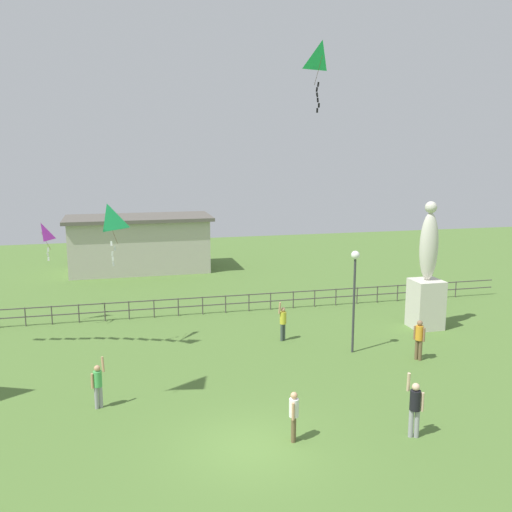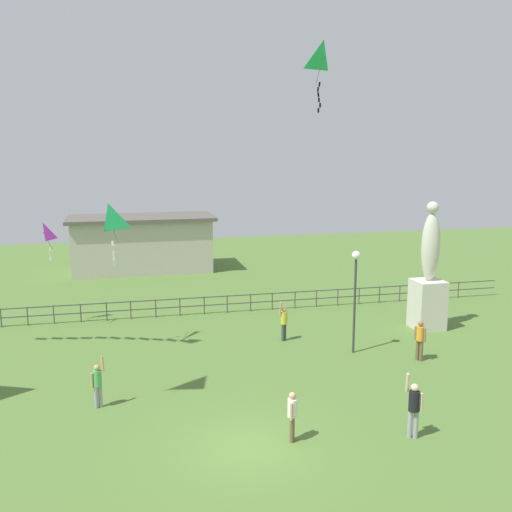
{
  "view_description": "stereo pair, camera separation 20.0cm",
  "coord_description": "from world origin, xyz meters",
  "px_view_note": "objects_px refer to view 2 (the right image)",
  "views": [
    {
      "loc": [
        -3.54,
        -15.16,
        8.61
      ],
      "look_at": [
        1.4,
        5.06,
        4.72
      ],
      "focal_mm": 40.59,
      "sensor_mm": 36.0,
      "label": 1
    },
    {
      "loc": [
        -3.34,
        -15.21,
        8.61
      ],
      "look_at": [
        1.4,
        5.06,
        4.72
      ],
      "focal_mm": 40.59,
      "sensor_mm": 36.0,
      "label": 2
    }
  ],
  "objects_px": {
    "person_0": "(420,338)",
    "kite_5": "(323,58)",
    "kite_3": "(109,219)",
    "lamppost": "(355,279)",
    "kite_2": "(44,233)",
    "person_1": "(98,382)",
    "person_4": "(284,321)",
    "person_2": "(292,413)",
    "person_3": "(414,406)",
    "statue_monument": "(428,284)"
  },
  "relations": [
    {
      "from": "person_0",
      "to": "kite_5",
      "type": "relative_size",
      "value": 0.57
    },
    {
      "from": "kite_3",
      "to": "kite_5",
      "type": "relative_size",
      "value": 0.88
    },
    {
      "from": "lamppost",
      "to": "person_0",
      "type": "distance_m",
      "value": 3.53
    },
    {
      "from": "kite_2",
      "to": "kite_5",
      "type": "bearing_deg",
      "value": -17.18
    },
    {
      "from": "person_0",
      "to": "kite_2",
      "type": "height_order",
      "value": "kite_2"
    },
    {
      "from": "person_1",
      "to": "person_4",
      "type": "height_order",
      "value": "person_4"
    },
    {
      "from": "person_1",
      "to": "person_4",
      "type": "bearing_deg",
      "value": 33.17
    },
    {
      "from": "person_2",
      "to": "kite_3",
      "type": "distance_m",
      "value": 11.94
    },
    {
      "from": "person_3",
      "to": "person_2",
      "type": "bearing_deg",
      "value": 170.01
    },
    {
      "from": "lamppost",
      "to": "kite_2",
      "type": "bearing_deg",
      "value": 154.34
    },
    {
      "from": "person_2",
      "to": "kite_5",
      "type": "height_order",
      "value": "kite_5"
    },
    {
      "from": "statue_monument",
      "to": "kite_2",
      "type": "distance_m",
      "value": 18.36
    },
    {
      "from": "person_1",
      "to": "kite_3",
      "type": "relative_size",
      "value": 0.68
    },
    {
      "from": "statue_monument",
      "to": "person_3",
      "type": "distance_m",
      "value": 11.46
    },
    {
      "from": "statue_monument",
      "to": "kite_3",
      "type": "xyz_separation_m",
      "value": [
        -14.73,
        0.53,
        3.49
      ]
    },
    {
      "from": "person_2",
      "to": "person_1",
      "type": "bearing_deg",
      "value": 147.11
    },
    {
      "from": "person_1",
      "to": "kite_3",
      "type": "bearing_deg",
      "value": 85.25
    },
    {
      "from": "person_1",
      "to": "kite_3",
      "type": "height_order",
      "value": "kite_3"
    },
    {
      "from": "person_4",
      "to": "person_1",
      "type": "bearing_deg",
      "value": -146.83
    },
    {
      "from": "person_0",
      "to": "person_3",
      "type": "xyz_separation_m",
      "value": [
        -3.42,
        -5.85,
        0.05
      ]
    },
    {
      "from": "person_0",
      "to": "person_3",
      "type": "distance_m",
      "value": 6.78
    },
    {
      "from": "person_1",
      "to": "person_3",
      "type": "distance_m",
      "value": 10.25
    },
    {
      "from": "person_0",
      "to": "person_2",
      "type": "xyz_separation_m",
      "value": [
        -7.02,
        -5.21,
        -0.08
      ]
    },
    {
      "from": "statue_monument",
      "to": "kite_5",
      "type": "distance_m",
      "value": 11.61
    },
    {
      "from": "statue_monument",
      "to": "kite_2",
      "type": "bearing_deg",
      "value": 167.8
    },
    {
      "from": "person_0",
      "to": "person_1",
      "type": "relative_size",
      "value": 0.95
    },
    {
      "from": "person_0",
      "to": "kite_3",
      "type": "relative_size",
      "value": 0.65
    },
    {
      "from": "person_0",
      "to": "person_3",
      "type": "bearing_deg",
      "value": -120.32
    },
    {
      "from": "person_3",
      "to": "kite_5",
      "type": "height_order",
      "value": "kite_5"
    },
    {
      "from": "person_0",
      "to": "person_3",
      "type": "height_order",
      "value": "person_3"
    },
    {
      "from": "lamppost",
      "to": "kite_5",
      "type": "bearing_deg",
      "value": 106.91
    },
    {
      "from": "person_1",
      "to": "person_3",
      "type": "xyz_separation_m",
      "value": [
        9.29,
        -4.32,
        0.13
      ]
    },
    {
      "from": "person_1",
      "to": "kite_5",
      "type": "bearing_deg",
      "value": 29.47
    },
    {
      "from": "person_1",
      "to": "person_3",
      "type": "height_order",
      "value": "person_3"
    },
    {
      "from": "statue_monument",
      "to": "person_4",
      "type": "relative_size",
      "value": 3.37
    },
    {
      "from": "kite_5",
      "to": "lamppost",
      "type": "bearing_deg",
      "value": -73.09
    },
    {
      "from": "kite_5",
      "to": "kite_3",
      "type": "bearing_deg",
      "value": 177.06
    },
    {
      "from": "kite_2",
      "to": "kite_5",
      "type": "distance_m",
      "value": 14.95
    },
    {
      "from": "person_0",
      "to": "statue_monument",
      "type": "bearing_deg",
      "value": 57.09
    },
    {
      "from": "statue_monument",
      "to": "lamppost",
      "type": "bearing_deg",
      "value": -153.45
    },
    {
      "from": "person_2",
      "to": "person_4",
      "type": "distance_m",
      "value": 9.18
    },
    {
      "from": "person_1",
      "to": "person_3",
      "type": "bearing_deg",
      "value": -24.92
    },
    {
      "from": "lamppost",
      "to": "statue_monument",
      "type": "bearing_deg",
      "value": 26.55
    },
    {
      "from": "person_4",
      "to": "kite_2",
      "type": "bearing_deg",
      "value": 158.95
    },
    {
      "from": "person_0",
      "to": "person_4",
      "type": "relative_size",
      "value": 0.93
    },
    {
      "from": "kite_5",
      "to": "person_0",
      "type": "bearing_deg",
      "value": -52.48
    },
    {
      "from": "person_4",
      "to": "person_3",
      "type": "bearing_deg",
      "value": -82.09
    },
    {
      "from": "statue_monument",
      "to": "person_2",
      "type": "distance_m",
      "value": 13.24
    },
    {
      "from": "lamppost",
      "to": "person_2",
      "type": "height_order",
      "value": "lamppost"
    },
    {
      "from": "person_1",
      "to": "kite_5",
      "type": "height_order",
      "value": "kite_5"
    }
  ]
}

